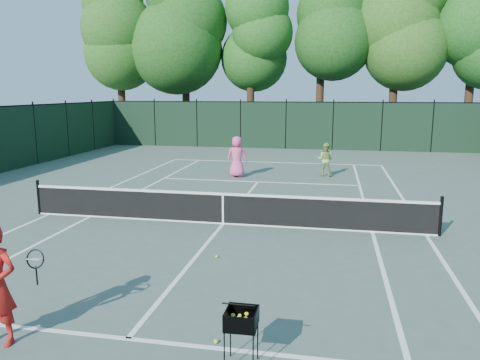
% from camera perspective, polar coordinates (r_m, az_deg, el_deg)
% --- Properties ---
extents(ground, '(90.00, 90.00, 0.00)m').
position_cam_1_polar(ground, '(13.38, -2.07, -5.38)').
color(ground, '#4A5A50').
rests_on(ground, ground).
extents(sideline_doubles_left, '(0.10, 23.77, 0.01)m').
position_cam_1_polar(sideline_doubles_left, '(15.54, -22.23, -3.89)').
color(sideline_doubles_left, white).
rests_on(sideline_doubles_left, ground).
extents(sideline_doubles_right, '(0.10, 23.77, 0.01)m').
position_cam_1_polar(sideline_doubles_right, '(13.29, 21.77, -6.26)').
color(sideline_doubles_right, white).
rests_on(sideline_doubles_right, ground).
extents(sideline_singles_left, '(0.10, 23.77, 0.01)m').
position_cam_1_polar(sideline_singles_left, '(14.84, -17.79, -4.26)').
color(sideline_singles_left, white).
rests_on(sideline_singles_left, ground).
extents(sideline_singles_right, '(0.10, 23.77, 0.01)m').
position_cam_1_polar(sideline_singles_right, '(13.10, 15.84, -6.13)').
color(sideline_singles_right, white).
rests_on(sideline_singles_right, ground).
extents(baseline_far, '(10.97, 0.10, 0.01)m').
position_cam_1_polar(baseline_far, '(24.85, 4.18, 2.16)').
color(baseline_far, white).
rests_on(baseline_far, ground).
extents(service_line_near, '(8.23, 0.10, 0.01)m').
position_cam_1_polar(service_line_near, '(7.74, -13.50, -18.30)').
color(service_line_near, white).
rests_on(service_line_near, ground).
extents(service_line_far, '(8.23, 0.10, 0.01)m').
position_cam_1_polar(service_line_far, '(19.49, 2.21, -0.22)').
color(service_line_far, white).
rests_on(service_line_far, ground).
extents(center_service_line, '(0.10, 12.80, 0.01)m').
position_cam_1_polar(center_service_line, '(13.38, -2.07, -5.37)').
color(center_service_line, white).
rests_on(center_service_line, ground).
extents(tennis_net, '(11.69, 0.09, 1.06)m').
position_cam_1_polar(tennis_net, '(13.25, -2.09, -3.40)').
color(tennis_net, black).
rests_on(tennis_net, ground).
extents(fence_far, '(24.00, 0.05, 3.00)m').
position_cam_1_polar(fence_far, '(30.73, 5.61, 6.60)').
color(fence_far, black).
rests_on(fence_far, ground).
extents(tree_0, '(6.40, 6.40, 13.14)m').
position_cam_1_polar(tree_0, '(37.82, -14.58, 17.20)').
color(tree_0, black).
rests_on(tree_0, ground).
extents(tree_1, '(6.80, 6.80, 13.98)m').
position_cam_1_polar(tree_1, '(36.54, -6.78, 18.54)').
color(tree_1, black).
rests_on(tree_1, ground).
extents(tree_2, '(6.00, 6.00, 12.40)m').
position_cam_1_polar(tree_2, '(35.05, 1.33, 17.36)').
color(tree_2, black).
rests_on(tree_2, ground).
extents(tree_3, '(7.00, 7.00, 14.45)m').
position_cam_1_polar(tree_3, '(35.22, 10.01, 19.27)').
color(tree_3, black).
rests_on(tree_3, ground).
extents(tree_4, '(6.20, 6.20, 12.97)m').
position_cam_1_polar(tree_4, '(34.63, 18.64, 17.59)').
color(tree_4, black).
rests_on(tree_4, ground).
extents(tree_5, '(5.80, 5.80, 12.23)m').
position_cam_1_polar(tree_5, '(35.99, 26.72, 16.05)').
color(tree_5, black).
rests_on(tree_5, ground).
extents(player_pink, '(0.95, 0.70, 1.80)m').
position_cam_1_polar(player_pink, '(20.47, -0.38, 2.86)').
color(player_pink, '#EC5392').
rests_on(player_pink, ground).
extents(player_green, '(0.83, 0.71, 1.49)m').
position_cam_1_polar(player_green, '(21.05, 10.35, 2.48)').
color(player_green, '#92B359').
rests_on(player_green, ground).
extents(ball_hopper, '(0.45, 0.45, 0.82)m').
position_cam_1_polar(ball_hopper, '(6.60, 0.17, -16.60)').
color(ball_hopper, black).
rests_on(ball_hopper, ground).
extents(loose_ball_near_cart, '(0.07, 0.07, 0.07)m').
position_cam_1_polar(loose_ball_near_cart, '(7.42, -2.96, -19.06)').
color(loose_ball_near_cart, '#C6DC2D').
rests_on(loose_ball_near_cart, ground).
extents(loose_ball_midcourt, '(0.07, 0.07, 0.07)m').
position_cam_1_polar(loose_ball_midcourt, '(10.75, -2.87, -9.31)').
color(loose_ball_midcourt, '#CCD62B').
rests_on(loose_ball_midcourt, ground).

